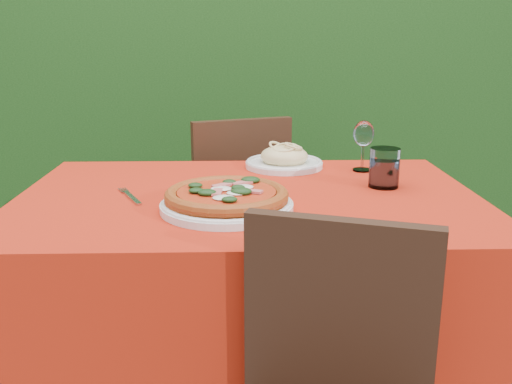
{
  "coord_description": "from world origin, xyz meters",
  "views": [
    {
      "loc": [
        -0.02,
        -1.51,
        1.17
      ],
      "look_at": [
        0.02,
        -0.05,
        0.77
      ],
      "focal_mm": 40.0,
      "sensor_mm": 36.0,
      "label": 1
    }
  ],
  "objects_px": {
    "fork": "(132,198)",
    "pizza_plate": "(227,199)",
    "chair_far": "(235,207)",
    "pasta_plate": "(284,159)",
    "wine_glass": "(364,136)",
    "water_glass": "(384,170)"
  },
  "relations": [
    {
      "from": "pasta_plate",
      "to": "water_glass",
      "type": "xyz_separation_m",
      "value": [
        0.27,
        -0.26,
        0.03
      ]
    },
    {
      "from": "pasta_plate",
      "to": "wine_glass",
      "type": "bearing_deg",
      "value": -13.43
    },
    {
      "from": "wine_glass",
      "to": "fork",
      "type": "relative_size",
      "value": 0.85
    },
    {
      "from": "chair_far",
      "to": "pizza_plate",
      "type": "distance_m",
      "value": 0.89
    },
    {
      "from": "chair_far",
      "to": "wine_glass",
      "type": "bearing_deg",
      "value": 114.16
    },
    {
      "from": "chair_far",
      "to": "pizza_plate",
      "type": "bearing_deg",
      "value": 69.69
    },
    {
      "from": "pasta_plate",
      "to": "fork",
      "type": "bearing_deg",
      "value": -140.24
    },
    {
      "from": "chair_far",
      "to": "pasta_plate",
      "type": "xyz_separation_m",
      "value": [
        0.17,
        -0.38,
        0.28
      ]
    },
    {
      "from": "pasta_plate",
      "to": "wine_glass",
      "type": "xyz_separation_m",
      "value": [
        0.25,
        -0.06,
        0.09
      ]
    },
    {
      "from": "pizza_plate",
      "to": "wine_glass",
      "type": "distance_m",
      "value": 0.6
    },
    {
      "from": "chair_far",
      "to": "fork",
      "type": "relative_size",
      "value": 4.53
    },
    {
      "from": "fork",
      "to": "pizza_plate",
      "type": "bearing_deg",
      "value": -48.41
    },
    {
      "from": "wine_glass",
      "to": "fork",
      "type": "height_order",
      "value": "wine_glass"
    },
    {
      "from": "pizza_plate",
      "to": "fork",
      "type": "relative_size",
      "value": 1.95
    },
    {
      "from": "water_glass",
      "to": "wine_glass",
      "type": "height_order",
      "value": "wine_glass"
    },
    {
      "from": "pizza_plate",
      "to": "pasta_plate",
      "type": "relative_size",
      "value": 1.46
    },
    {
      "from": "water_glass",
      "to": "pizza_plate",
      "type": "bearing_deg",
      "value": -154.81
    },
    {
      "from": "pasta_plate",
      "to": "fork",
      "type": "distance_m",
      "value": 0.57
    },
    {
      "from": "chair_far",
      "to": "pasta_plate",
      "type": "bearing_deg",
      "value": 94.57
    },
    {
      "from": "chair_far",
      "to": "wine_glass",
      "type": "relative_size",
      "value": 5.31
    },
    {
      "from": "chair_far",
      "to": "pizza_plate",
      "type": "relative_size",
      "value": 2.32
    },
    {
      "from": "water_glass",
      "to": "wine_glass",
      "type": "bearing_deg",
      "value": 95.67
    }
  ]
}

